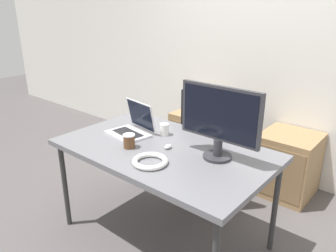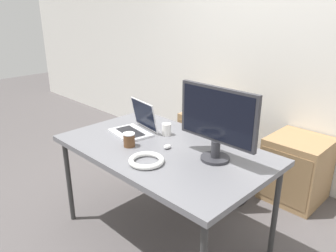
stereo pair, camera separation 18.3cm
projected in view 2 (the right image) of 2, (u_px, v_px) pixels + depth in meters
The scene contains 13 objects.
ground_plane at pixel (164, 235), 2.63m from camera, with size 14.00×14.00×0.00m, color #514C4C.
wall_back at pixel (276, 52), 3.20m from camera, with size 10.00×0.05×2.60m.
desk at pixel (164, 153), 2.38m from camera, with size 1.54×0.93×0.77m.
office_chair at pixel (218, 160), 3.02m from camera, with size 0.56×0.58×1.06m.
cabinet_left at pixel (208, 139), 3.72m from camera, with size 0.50×0.52×0.61m.
cabinet_right at pixel (296, 169), 3.04m from camera, with size 0.50×0.52×0.61m.
water_bottle at pixel (210, 102), 3.57m from camera, with size 0.07×0.07×0.28m.
laptop_center at pixel (135, 127), 2.61m from camera, with size 0.36×0.33×0.25m.
monitor at pixel (217, 121), 2.07m from camera, with size 0.58×0.19×0.49m.
mouse at pixel (167, 147), 2.33m from camera, with size 0.04×0.06×0.03m.
coffee_cup_white at pixel (166, 129), 2.56m from camera, with size 0.07×0.07×0.09m.
coffee_cup_brown at pixel (129, 140), 2.35m from camera, with size 0.09×0.09×0.10m.
cable_coil at pixel (146, 160), 2.12m from camera, with size 0.23×0.23×0.04m.
Camera 2 is at (1.54, -1.51, 1.74)m, focal length 35.00 mm.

